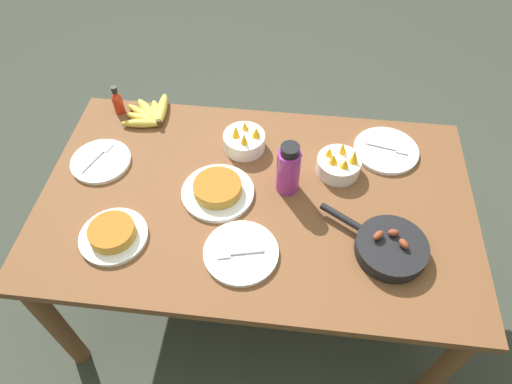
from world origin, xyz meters
TOP-DOWN VIEW (x-y plane):
  - ground_plane at (0.00, 0.00)m, footprint 14.00×14.00m
  - dining_table at (0.00, 0.00)m, footprint 1.56×0.94m
  - banana_bunch at (-0.49, 0.37)m, footprint 0.19×0.22m
  - skillet at (0.46, -0.18)m, footprint 0.35×0.27m
  - frittata_plate_center at (-0.45, -0.23)m, footprint 0.23×0.23m
  - frittata_plate_side at (-0.14, 0.00)m, footprint 0.26×0.26m
  - empty_plate_near_front at (-0.61, 0.10)m, footprint 0.23×0.23m
  - empty_plate_far_left at (0.48, 0.28)m, footprint 0.25×0.25m
  - empty_plate_far_right at (-0.02, -0.24)m, footprint 0.25×0.25m
  - fruit_bowl_mango at (0.29, 0.16)m, footprint 0.16×0.16m
  - fruit_bowl_citrus at (-0.07, 0.24)m, footprint 0.16×0.16m
  - water_bottle at (0.11, 0.06)m, footprint 0.08×0.08m
  - hot_sauce_bottle at (-0.62, 0.39)m, footprint 0.04×0.04m

SIDE VIEW (x-z plane):
  - ground_plane at x=0.00m, z-range 0.00..0.00m
  - dining_table at x=0.00m, z-range 0.27..0.98m
  - empty_plate_far_left at x=0.48m, z-range 0.71..0.73m
  - empty_plate_far_right at x=-0.02m, z-range 0.71..0.73m
  - empty_plate_near_front at x=-0.61m, z-range 0.71..0.73m
  - banana_bunch at x=-0.49m, z-range 0.71..0.75m
  - frittata_plate_center at x=-0.45m, z-range 0.71..0.76m
  - frittata_plate_side at x=-0.14m, z-range 0.71..0.76m
  - skillet at x=0.46m, z-range 0.70..0.78m
  - fruit_bowl_citrus at x=-0.07m, z-range 0.70..0.81m
  - fruit_bowl_mango at x=0.29m, z-range 0.70..0.81m
  - hot_sauce_bottle at x=-0.62m, z-range 0.71..0.84m
  - water_bottle at x=0.11m, z-range 0.71..0.92m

